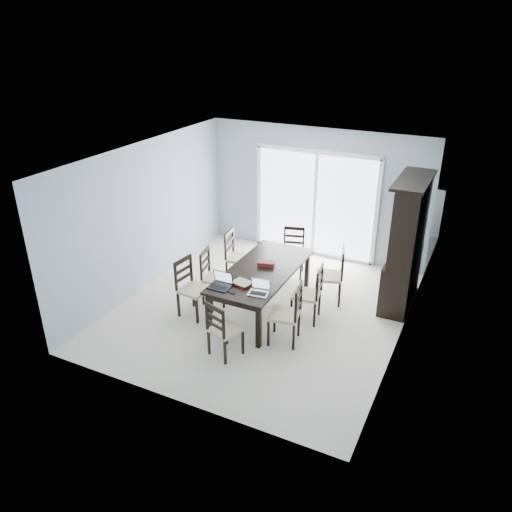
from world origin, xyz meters
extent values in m
plane|color=silver|center=(0.00, 0.00, 0.00)|extent=(5.00, 5.00, 0.00)
plane|color=white|center=(0.00, 0.00, 2.60)|extent=(5.00, 5.00, 0.00)
cube|color=#91A2AD|center=(0.00, 2.50, 1.30)|extent=(4.50, 0.02, 2.60)
cube|color=#91A2AD|center=(-2.25, 0.00, 1.30)|extent=(0.02, 5.00, 2.60)
cube|color=#91A2AD|center=(2.25, 0.00, 1.30)|extent=(0.02, 5.00, 2.60)
cube|color=gray|center=(0.00, 3.50, -0.05)|extent=(4.50, 2.00, 0.10)
cube|color=#99999E|center=(0.00, 4.50, 0.55)|extent=(4.50, 0.06, 1.10)
cube|color=black|center=(0.00, 0.00, 0.73)|extent=(1.00, 2.20, 0.04)
cube|color=black|center=(0.00, 0.00, 0.67)|extent=(0.88, 2.08, 0.10)
cube|color=black|center=(-0.42, -1.00, 0.34)|extent=(0.07, 0.07, 0.69)
cube|color=black|center=(0.42, -1.00, 0.34)|extent=(0.07, 0.07, 0.69)
cube|color=black|center=(-0.42, 1.00, 0.34)|extent=(0.07, 0.07, 0.69)
cube|color=black|center=(0.42, 1.00, 0.34)|extent=(0.07, 0.07, 0.69)
cube|color=black|center=(2.01, 1.25, 0.42)|extent=(0.45, 1.30, 0.85)
cube|color=black|center=(2.04, 1.25, 1.50)|extent=(0.38, 1.30, 1.30)
cube|color=black|center=(2.01, 1.25, 2.17)|extent=(0.50, 1.38, 0.05)
cube|color=black|center=(1.84, 0.83, 1.50)|extent=(0.02, 0.36, 1.18)
cube|color=black|center=(1.84, 1.25, 1.50)|extent=(0.02, 0.36, 1.18)
cube|color=black|center=(1.84, 1.67, 1.50)|extent=(0.02, 0.36, 1.18)
cube|color=silver|center=(0.00, 2.48, 1.05)|extent=(2.40, 0.02, 2.10)
cube|color=white|center=(0.00, 2.46, 2.14)|extent=(2.52, 0.05, 0.08)
cube|color=white|center=(0.00, 2.46, 1.05)|extent=(0.06, 0.05, 2.10)
cube|color=white|center=(0.00, 2.46, 0.03)|extent=(2.52, 0.05, 0.05)
cube|color=black|center=(-1.08, -0.42, 0.22)|extent=(0.04, 0.04, 0.43)
cube|color=black|center=(-1.12, -0.81, 0.22)|extent=(0.04, 0.04, 0.43)
cube|color=black|center=(-0.70, -0.47, 0.22)|extent=(0.04, 0.04, 0.43)
cube|color=black|center=(-0.74, -0.85, 0.22)|extent=(0.04, 0.04, 0.43)
cube|color=#CAB487|center=(-0.91, -0.64, 0.46)|extent=(0.47, 0.47, 0.05)
cube|color=black|center=(-1.03, 0.06, 0.21)|extent=(0.04, 0.04, 0.42)
cube|color=black|center=(-0.96, -0.30, 0.21)|extent=(0.04, 0.04, 0.42)
cube|color=black|center=(-0.66, 0.13, 0.21)|extent=(0.04, 0.04, 0.42)
cube|color=black|center=(-0.60, -0.23, 0.21)|extent=(0.04, 0.04, 0.42)
cube|color=#CAB487|center=(-0.81, -0.09, 0.44)|extent=(0.47, 0.47, 0.05)
cube|color=black|center=(-1.02, 0.92, 0.22)|extent=(0.04, 0.04, 0.43)
cube|color=black|center=(-0.97, 0.54, 0.22)|extent=(0.04, 0.04, 0.43)
cube|color=black|center=(-0.64, 0.97, 0.22)|extent=(0.04, 0.04, 0.43)
cube|color=black|center=(-0.59, 0.59, 0.22)|extent=(0.04, 0.04, 0.43)
cube|color=#CAB487|center=(-0.80, 0.75, 0.46)|extent=(0.47, 0.47, 0.05)
cube|color=black|center=(0.91, -0.84, 0.21)|extent=(0.04, 0.04, 0.43)
cube|color=black|center=(0.85, -0.46, 0.21)|extent=(0.04, 0.04, 0.43)
cube|color=black|center=(0.54, -0.90, 0.21)|extent=(0.04, 0.04, 0.43)
cube|color=black|center=(0.47, -0.53, 0.21)|extent=(0.04, 0.04, 0.43)
cube|color=#CAB487|center=(0.69, -0.68, 0.45)|extent=(0.49, 0.49, 0.05)
cube|color=black|center=(0.98, -0.13, 0.21)|extent=(0.04, 0.04, 0.42)
cube|color=black|center=(0.93, 0.24, 0.21)|extent=(0.04, 0.04, 0.42)
cube|color=black|center=(0.61, -0.18, 0.21)|extent=(0.04, 0.04, 0.42)
cube|color=black|center=(0.56, 0.19, 0.21)|extent=(0.04, 0.04, 0.42)
cube|color=#CAB487|center=(0.77, 0.03, 0.45)|extent=(0.47, 0.47, 0.05)
cube|color=black|center=(1.14, 0.64, 0.22)|extent=(0.04, 0.04, 0.44)
cube|color=black|center=(1.03, 1.01, 0.22)|extent=(0.04, 0.04, 0.44)
cube|color=black|center=(0.77, 0.53, 0.22)|extent=(0.04, 0.04, 0.44)
cube|color=black|center=(0.66, 0.90, 0.22)|extent=(0.04, 0.04, 0.44)
cube|color=#CAB487|center=(0.90, 0.77, 0.47)|extent=(0.54, 0.54, 0.05)
cube|color=black|center=(-0.15, -1.47, 0.20)|extent=(0.04, 0.04, 0.39)
cube|color=black|center=(0.18, -1.58, 0.20)|extent=(0.04, 0.04, 0.39)
cube|color=black|center=(-0.04, -1.14, 0.20)|extent=(0.04, 0.04, 0.39)
cube|color=black|center=(0.29, -1.25, 0.20)|extent=(0.04, 0.04, 0.39)
cube|color=#CAB487|center=(0.07, -1.36, 0.42)|extent=(0.49, 0.49, 0.05)
cube|color=black|center=(0.11, 1.61, 0.20)|extent=(0.04, 0.04, 0.40)
cube|color=black|center=(-0.24, 1.51, 0.20)|extent=(0.04, 0.04, 0.40)
cube|color=black|center=(0.20, 1.26, 0.20)|extent=(0.04, 0.04, 0.40)
cube|color=black|center=(-0.14, 1.17, 0.20)|extent=(0.04, 0.04, 0.40)
cube|color=#CAB487|center=(-0.02, 1.39, 0.43)|extent=(0.49, 0.49, 0.05)
cube|color=black|center=(-0.32, -0.84, 0.76)|extent=(0.33, 0.23, 0.02)
cube|color=silver|center=(-0.32, -0.84, 0.87)|extent=(0.29, 0.04, 0.17)
cube|color=silver|center=(0.30, -0.76, 0.76)|extent=(0.32, 0.25, 0.02)
cube|color=silver|center=(0.30, -0.76, 0.86)|extent=(0.26, 0.07, 0.16)
cube|color=maroon|center=(-0.06, -0.60, 0.77)|extent=(0.31, 0.27, 0.03)
cube|color=gold|center=(-0.05, -0.60, 0.79)|extent=(0.32, 0.27, 0.01)
cube|color=black|center=(-0.08, -0.90, 0.76)|extent=(0.12, 0.09, 0.01)
cube|color=#52101B|center=(0.00, 0.15, 0.78)|extent=(0.30, 0.21, 0.07)
cube|color=maroon|center=(-0.91, 3.56, 0.48)|extent=(1.91, 1.70, 0.95)
cube|color=gray|center=(-0.91, 3.56, 0.98)|extent=(1.96, 1.75, 0.06)
camera|label=1|loc=(3.08, -6.54, 4.40)|focal=35.00mm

